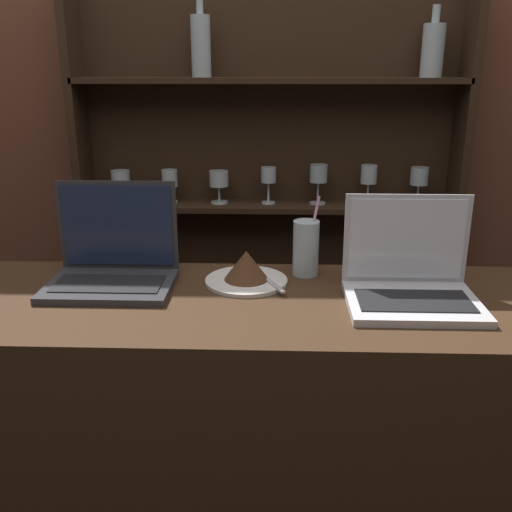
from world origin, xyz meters
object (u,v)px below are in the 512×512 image
laptop_near (113,262)px  laptop_far (410,279)px  water_glass (306,248)px  cake_plate (246,270)px

laptop_near → laptop_far: (0.72, -0.08, -0.01)m
laptop_far → water_glass: (-0.24, 0.17, 0.02)m
laptop_near → cake_plate: bearing=2.7°
laptop_far → cake_plate: bearing=166.1°
laptop_near → water_glass: 0.50m
laptop_far → water_glass: laptop_far is taller
laptop_near → water_glass: bearing=9.9°
water_glass → laptop_far: bearing=-34.9°
laptop_near → water_glass: (0.49, 0.08, 0.02)m
laptop_near → water_glass: size_ratio=1.46×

